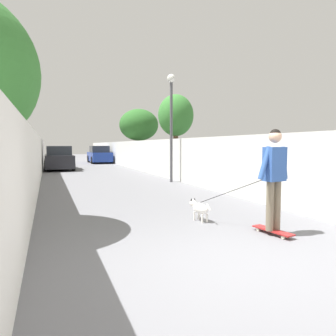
% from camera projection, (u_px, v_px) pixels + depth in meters
% --- Properties ---
extents(ground_plane, '(80.00, 80.00, 0.00)m').
position_uv_depth(ground_plane, '(97.00, 174.00, 17.03)').
color(ground_plane, slate).
extents(wall_left, '(48.00, 0.30, 2.00)m').
position_uv_depth(wall_left, '(37.00, 158.00, 14.01)').
color(wall_left, silver).
rests_on(wall_left, ground).
extents(fence_right, '(48.00, 0.30, 1.88)m').
position_uv_depth(fence_right, '(159.00, 157.00, 16.20)').
color(fence_right, silver).
rests_on(fence_right, ground).
extents(tree_right_near, '(2.91, 2.91, 4.29)m').
position_uv_depth(tree_right_near, '(139.00, 125.00, 22.87)').
color(tree_right_near, '#473523').
rests_on(tree_right_near, ground).
extents(tree_right_far, '(2.03, 2.03, 4.48)m').
position_uv_depth(tree_right_far, '(176.00, 116.00, 17.46)').
color(tree_right_far, brown).
rests_on(tree_right_far, ground).
extents(lamp_post, '(0.36, 0.36, 4.58)m').
position_uv_depth(lamp_post, '(171.00, 109.00, 13.00)').
color(lamp_post, '#4C4C51').
rests_on(lamp_post, ground).
extents(skateboard, '(0.82, 0.32, 0.08)m').
position_uv_depth(skateboard, '(273.00, 231.00, 5.43)').
color(skateboard, maroon).
rests_on(skateboard, ground).
extents(person_skateboarder, '(0.27, 0.72, 1.78)m').
position_uv_depth(person_skateboarder, '(274.00, 171.00, 5.35)').
color(person_skateboarder, '#726651').
rests_on(person_skateboarder, skateboard).
extents(dog, '(1.67, 0.90, 1.06)m').
position_uv_depth(dog, '(200.00, 208.00, 6.38)').
color(dog, white).
rests_on(dog, ground).
extents(car_near, '(4.38, 1.80, 1.54)m').
position_uv_depth(car_near, '(59.00, 159.00, 20.02)').
color(car_near, black).
rests_on(car_near, ground).
extents(car_far, '(4.13, 1.80, 1.54)m').
position_uv_depth(car_far, '(99.00, 155.00, 27.61)').
color(car_far, navy).
rests_on(car_far, ground).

